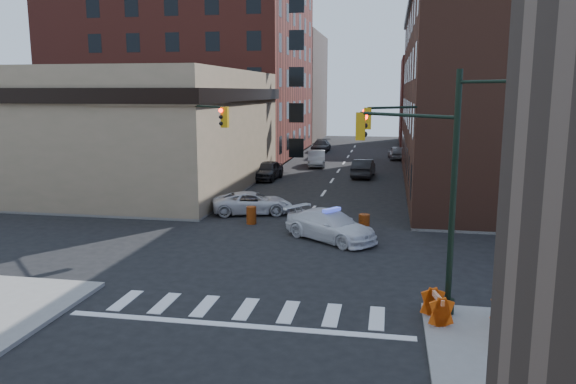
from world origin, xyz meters
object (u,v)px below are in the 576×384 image
at_px(parked_car_wfar, 317,158).
at_px(barrel_road, 364,224).
at_px(parked_car_enear, 363,168).
at_px(police_car, 330,226).
at_px(pedestrian_b, 122,191).
at_px(barricade_nw_a, 171,205).
at_px(pickup, 253,203).
at_px(parked_car_wnear, 267,170).
at_px(barrel_bank, 251,215).
at_px(barricade_se_a, 506,314).
at_px(pedestrian_a, 211,193).

relative_size(parked_car_wfar, barrel_road, 4.63).
bearing_deg(parked_car_enear, police_car, 92.08).
relative_size(pedestrian_b, barricade_nw_a, 1.45).
bearing_deg(parked_car_enear, pickup, 73.50).
relative_size(parked_car_wnear, barricade_nw_a, 3.67).
bearing_deg(pickup, barrel_bank, 176.81).
distance_m(pickup, barricade_se_a, 19.48).
bearing_deg(pedestrian_b, parked_car_wfar, 67.22).
bearing_deg(parked_car_enear, parked_car_wfar, -48.53).
height_order(parked_car_wnear, barrel_road, parked_car_wnear).
bearing_deg(parked_car_wfar, police_car, -88.24).
bearing_deg(barricade_se_a, parked_car_wnear, 20.93).
xyz_separation_m(parked_car_wfar, pedestrian_a, (-4.00, -21.61, 0.23)).
relative_size(barrel_bank, barricade_se_a, 0.88).
bearing_deg(barrel_road, parked_car_enear, 92.92).
distance_m(parked_car_wnear, parked_car_wfar, 9.82).
distance_m(parked_car_wfar, pedestrian_a, 21.98).
bearing_deg(barricade_nw_a, pedestrian_b, 159.61).
distance_m(pedestrian_a, barricade_nw_a, 3.00).
distance_m(police_car, pickup, 7.57).
bearing_deg(pedestrian_a, barrel_road, -15.29).
bearing_deg(police_car, pickup, 81.12).
bearing_deg(pickup, parked_car_enear, -35.61).
relative_size(pickup, pedestrian_b, 2.61).
distance_m(barrel_bank, barricade_se_a, 17.09).
bearing_deg(pedestrian_b, police_car, -20.97).
bearing_deg(barrel_road, pedestrian_b, 165.74).
distance_m(parked_car_enear, barricade_se_a, 32.19).
bearing_deg(parked_car_wfar, pickup, -99.62).
relative_size(pickup, parked_car_enear, 1.02).
xyz_separation_m(pedestrian_a, barrel_bank, (3.59, -3.74, -0.52)).
relative_size(police_car, barrel_road, 5.02).
distance_m(pedestrian_a, barrel_road, 11.10).
xyz_separation_m(parked_car_wfar, parked_car_enear, (5.00, -6.45, 0.00)).
relative_size(parked_car_wfar, pedestrian_b, 2.55).
height_order(parked_car_wfar, barrel_road, parked_car_wfar).
bearing_deg(pedestrian_a, parked_car_wfar, 89.63).
xyz_separation_m(pedestrian_a, barricade_nw_a, (-1.77, -2.40, -0.38)).
bearing_deg(parked_car_wfar, barricade_se_a, -81.04).
relative_size(pedestrian_b, barricade_se_a, 1.66).
bearing_deg(barricade_nw_a, barricade_se_a, -38.08).
relative_size(police_car, parked_car_enear, 1.08).
height_order(pickup, pedestrian_b, pedestrian_b).
relative_size(parked_car_enear, pedestrian_b, 2.57).
xyz_separation_m(pickup, parked_car_wfar, (0.98, 22.72, 0.11)).
bearing_deg(barrel_bank, pedestrian_a, 133.84).
bearing_deg(pedestrian_a, barricade_nw_a, -116.24).
distance_m(pedestrian_a, barricade_se_a, 22.28).
height_order(pedestrian_a, barrel_bank, pedestrian_a).
xyz_separation_m(pickup, parked_car_wnear, (-2.02, 13.37, 0.13)).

